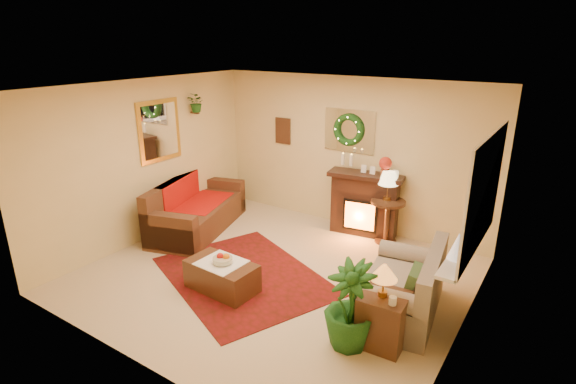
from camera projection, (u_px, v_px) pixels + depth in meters
The scene contains 31 objects.
floor at pixel (274, 275), 6.36m from camera, with size 5.00×5.00×0.00m, color beige.
ceiling at pixel (272, 88), 5.51m from camera, with size 5.00×5.00×0.00m, color white.
wall_back at pixel (349, 154), 7.71m from camera, with size 5.00×5.00×0.00m, color #EFD88C.
wall_front at pixel (134, 253), 4.16m from camera, with size 5.00×5.00×0.00m, color #EFD88C.
wall_left at pixel (147, 161), 7.23m from camera, with size 4.50×4.50×0.00m, color #EFD88C.
wall_right at pixel (471, 231), 4.63m from camera, with size 4.50×4.50×0.00m, color #EFD88C.
area_rug at pixel (243, 276), 6.33m from camera, with size 2.44×1.83×0.01m, color #55151A.
sofa at pixel (198, 206), 7.76m from camera, with size 0.92×2.09×0.90m, color brown.
red_throw at pixel (202, 202), 7.87m from camera, with size 0.73×1.18×0.02m, color #AE2130.
fireplace at pixel (365, 203), 7.56m from camera, with size 1.10×0.35×1.00m, color #301D11.
poinsettia at pixel (385, 163), 7.12m from camera, with size 0.20×0.20×0.20m, color #B72E1F.
mantel_candle_a at pixel (343, 159), 7.51m from camera, with size 0.06×0.06×0.19m, color silver.
mantel_candle_b at pixel (351, 160), 7.45m from camera, with size 0.06×0.06×0.19m, color beige.
mantel_mirror at pixel (349, 131), 7.56m from camera, with size 0.92×0.02×0.72m, color white.
wreath at pixel (348, 130), 7.52m from camera, with size 0.55×0.55×0.11m, color #194719.
wall_art at pixel (283, 131), 8.31m from camera, with size 0.32×0.03×0.48m, color #381E11.
gold_mirror at pixel (159, 131), 7.31m from camera, with size 0.03×0.84×1.00m, color gold.
hanging_plant at pixel (197, 112), 7.76m from camera, with size 0.33×0.28×0.36m, color #194719.
loveseat at pixel (402, 281), 5.40m from camera, with size 0.84×1.44×0.84m, color gray.
window_frame at pixel (484, 193), 4.99m from camera, with size 0.03×1.86×1.36m, color white.
window_glass at pixel (483, 193), 5.00m from camera, with size 0.02×1.70×1.22m, color black.
window_sill at pixel (466, 246), 5.27m from camera, with size 0.22×1.86×0.04m, color white.
mini_tree at pixel (458, 246), 4.88m from camera, with size 0.21×0.21×0.31m, color white.
sill_plant at pixel (484, 212), 5.73m from camera, with size 0.26×0.21×0.48m, color #1B4019.
side_table_round at pixel (387, 224), 7.29m from camera, with size 0.55×0.55×0.72m, color #3C2818.
lamp_cream at pixel (388, 190), 7.15m from camera, with size 0.31×0.31×0.48m, color #FFEAA3.
end_table_square at pixel (383, 322), 4.87m from camera, with size 0.49×0.49×0.60m, color #332210.
lamp_tiffany at pixel (383, 283), 4.72m from camera, with size 0.29×0.29×0.42m, color orange.
coffee_table at pixel (222, 275), 5.94m from camera, with size 0.94×0.52×0.39m, color #351E14.
fruit_bowl at pixel (223, 260), 5.84m from camera, with size 0.26×0.26×0.06m, color beige.
floor_palm at pixel (350, 309), 4.79m from camera, with size 1.66×1.66×2.97m, color black.
Camera 1 is at (3.25, -4.59, 3.20)m, focal length 28.00 mm.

